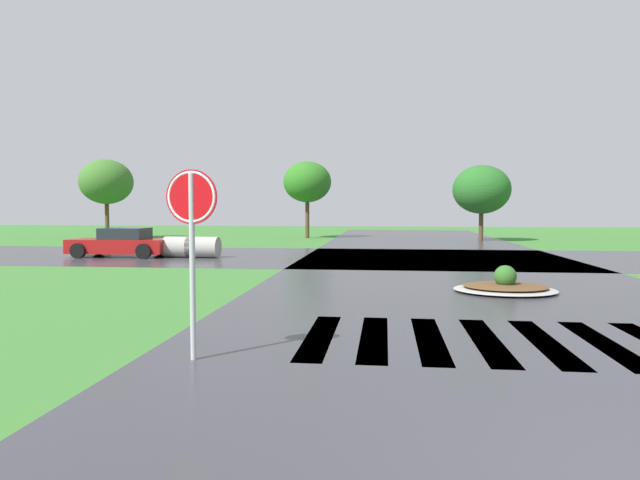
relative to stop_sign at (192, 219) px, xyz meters
name	(u,v)px	position (x,y,z in m)	size (l,w,h in m)	color
asphalt_roadway	(470,295)	(4.75, 6.42, -1.98)	(11.14, 80.00, 0.01)	#35353A
asphalt_cross_road	(434,258)	(4.75, 16.57, -1.98)	(90.00, 10.03, 0.01)	#35353A
crosswalk_stripes	(515,341)	(4.75, 1.65, -1.98)	(6.75, 3.34, 0.01)	white
stop_sign	(192,219)	(0.00, 0.00, 0.00)	(0.76, 0.13, 2.67)	#B2B5BA
median_island	(505,287)	(5.71, 7.07, -1.85)	(2.57, 2.22, 0.68)	#9E9B93
car_dark_suv	(121,243)	(-8.75, 15.69, -1.40)	(4.26, 2.09, 1.26)	maroon
drainage_pipe_stack	(192,247)	(-5.56, 15.67, -1.54)	(2.41, 0.99, 0.90)	#9E9B93
background_treeline	(462,181)	(7.57, 29.75, 1.84)	(42.93, 5.79, 5.98)	#4C3823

